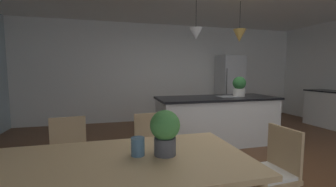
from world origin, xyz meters
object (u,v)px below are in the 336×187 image
Objects in this scene: dining_table at (113,168)px; chair_far_right at (152,148)px; vase_on_dining_table at (138,146)px; chair_kitchen_end at (272,171)px; chair_far_left at (68,155)px; kitchen_island at (216,120)px; refrigerator at (230,88)px; potted_plant_on_island at (239,86)px; potted_plant_on_table at (165,130)px.

chair_far_right is (0.46, 0.89, -0.19)m from dining_table.
chair_kitchen_end is at bearing -2.48° from vase_on_dining_table.
chair_far_left and chair_kitchen_end have the same top height.
chair_far_left is at bearing -152.26° from kitchen_island.
refrigerator reaches higher than chair_kitchen_end.
refrigerator is (3.39, 4.15, 0.26)m from dining_table.
potted_plant_on_island reaches higher than kitchen_island.
kitchen_island reaches higher than dining_table.
vase_on_dining_table is at bearing 177.52° from chair_kitchen_end.
potted_plant_on_island is (1.03, 2.16, 0.63)m from chair_kitchen_end.
kitchen_island reaches higher than vase_on_dining_table.
vase_on_dining_table is (0.19, 0.06, 0.13)m from dining_table.
refrigerator is at bearing 54.15° from kitchen_island.
chair_far_left is 3.23m from potted_plant_on_island.
kitchen_island reaches higher than chair_far_right.
kitchen_island is (0.55, 2.16, -0.01)m from chair_kitchen_end.
chair_kitchen_end is 2.47m from potted_plant_on_island.
potted_plant_on_table is at bearing -125.88° from refrigerator.
dining_table is 0.48m from potted_plant_on_table.
chair_far_left is 1.00× the size of chair_kitchen_end.
dining_table is at bearing -177.67° from potted_plant_on_table.
refrigerator is at bearing 64.20° from potted_plant_on_island.
kitchen_island is (2.43, 1.28, -0.01)m from chair_far_left.
refrigerator is (1.98, 4.14, 0.45)m from chair_kitchen_end.
potted_plant_on_island reaches higher than chair_far_left.
dining_table is at bearing -138.30° from potted_plant_on_island.
chair_far_right is 1.00× the size of chair_kitchen_end.
refrigerator is at bearing 40.17° from chair_far_left.
chair_kitchen_end is 2.43× the size of potted_plant_on_table.
refrigerator reaches higher than potted_plant_on_table.
vase_on_dining_table is at bearing -129.93° from kitchen_island.
kitchen_island is 1.24× the size of refrigerator.
potted_plant_on_island reaches higher than chair_far_right.
potted_plant_on_island is at bearing 41.70° from dining_table.
dining_table is 5.34× the size of potted_plant_on_island.
chair_kitchen_end is (0.94, -0.89, 0.00)m from chair_far_right.
chair_far_left reaches higher than vase_on_dining_table.
chair_far_right reaches higher than dining_table.
dining_table is 1.12× the size of refrigerator.
chair_far_left is 0.47× the size of refrigerator.
kitchen_island is at bearing 50.07° from vase_on_dining_table.
potted_plant_on_table is 2.49× the size of vase_on_dining_table.
chair_kitchen_end is at bearing -25.31° from chair_far_left.
refrigerator is at bearing 48.06° from chair_far_right.
refrigerator reaches higher than chair_far_left.
kitchen_island is at bearing 75.67° from chair_kitchen_end.
dining_table is 0.24m from vase_on_dining_table.
potted_plant_on_table is (-2.99, -4.13, -0.00)m from refrigerator.
potted_plant_on_island is at bearing 32.95° from chair_far_right.
dining_table is 0.91× the size of kitchen_island.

